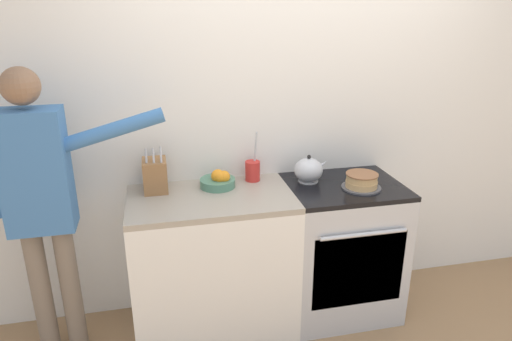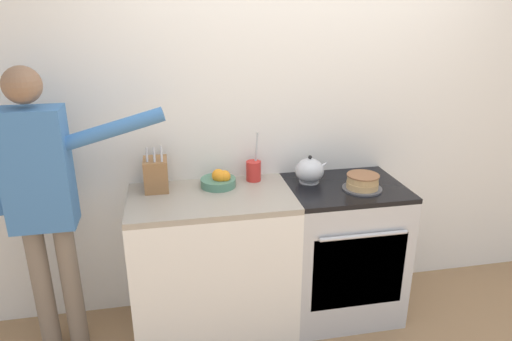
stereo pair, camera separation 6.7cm
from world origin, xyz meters
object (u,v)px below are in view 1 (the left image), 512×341
utensil_crock (253,170)px  layer_cake (362,181)px  stove_range (340,248)px  person_baker (41,194)px  knife_block (155,175)px  fruit_bowl (219,180)px  tea_kettle (309,170)px

utensil_crock → layer_cake: bearing=-24.1°
stove_range → person_baker: 1.85m
utensil_crock → knife_block: bearing=-176.4°
knife_block → fruit_bowl: size_ratio=1.32×
person_baker → layer_cake: bearing=7.7°
layer_cake → tea_kettle: size_ratio=1.09×
stove_range → utensil_crock: size_ratio=2.83×
stove_range → knife_block: bearing=172.0°
stove_range → utensil_crock: utensil_crock is taller
stove_range → person_baker: bearing=-179.6°
stove_range → utensil_crock: 0.79m
layer_cake → person_baker: bearing=177.9°
tea_kettle → knife_block: size_ratio=0.77×
stove_range → person_baker: (-1.77, -0.01, 0.56)m
stove_range → knife_block: knife_block is taller
tea_kettle → fruit_bowl: size_ratio=1.02×
layer_cake → fruit_bowl: (-0.85, 0.21, 0.00)m
layer_cake → fruit_bowl: bearing=166.0°
layer_cake → fruit_bowl: 0.88m
tea_kettle → knife_block: knife_block is taller
stove_range → utensil_crock: (-0.55, 0.20, 0.53)m
fruit_bowl → tea_kettle: bearing=-3.1°
fruit_bowl → stove_range: bearing=-9.8°
layer_cake → utensil_crock: (-0.62, 0.28, 0.03)m
utensil_crock → person_baker: size_ratio=0.19×
stove_range → tea_kettle: (-0.21, 0.10, 0.53)m
stove_range → layer_cake: layer_cake is taller
utensil_crock → fruit_bowl: (-0.23, -0.07, -0.02)m
layer_cake → person_baker: size_ratio=0.14×
layer_cake → tea_kettle: 0.33m
knife_block → utensil_crock: (0.61, 0.04, -0.03)m
tea_kettle → utensil_crock: bearing=164.1°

